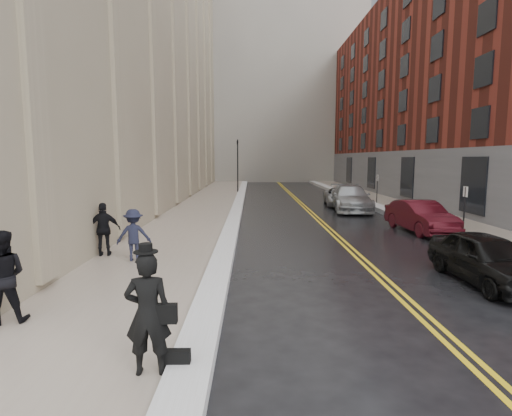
{
  "coord_description": "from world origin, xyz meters",
  "views": [
    {
      "loc": [
        -1.23,
        -8.88,
        3.42
      ],
      "look_at": [
        -1.08,
        5.67,
        1.6
      ],
      "focal_mm": 28.0,
      "sensor_mm": 36.0,
      "label": 1
    }
  ],
  "objects_px": {
    "pedestrian_c": "(104,229)",
    "pedestrian_a": "(2,277)",
    "car_silver_far": "(341,197)",
    "car_black": "(487,259)",
    "car_maroon": "(420,216)",
    "pedestrian_main": "(148,314)",
    "car_silver_near": "(350,198)",
    "pedestrian_b": "(134,235)"
  },
  "relations": [
    {
      "from": "pedestrian_c",
      "to": "pedestrian_a",
      "type": "bearing_deg",
      "value": 78.84
    },
    {
      "from": "car_silver_far",
      "to": "pedestrian_c",
      "type": "distance_m",
      "value": 19.2
    },
    {
      "from": "car_black",
      "to": "car_maroon",
      "type": "xyz_separation_m",
      "value": [
        1.39,
        7.64,
        0.04
      ]
    },
    {
      "from": "pedestrian_main",
      "to": "car_black",
      "type": "bearing_deg",
      "value": -153.21
    },
    {
      "from": "car_silver_near",
      "to": "pedestrian_b",
      "type": "height_order",
      "value": "pedestrian_b"
    },
    {
      "from": "car_black",
      "to": "pedestrian_main",
      "type": "bearing_deg",
      "value": -151.24
    },
    {
      "from": "car_black",
      "to": "car_silver_near",
      "type": "bearing_deg",
      "value": 87.75
    },
    {
      "from": "pedestrian_b",
      "to": "car_silver_near",
      "type": "bearing_deg",
      "value": -138.75
    },
    {
      "from": "pedestrian_a",
      "to": "pedestrian_b",
      "type": "xyz_separation_m",
      "value": [
        1.18,
        4.87,
        -0.11
      ]
    },
    {
      "from": "car_silver_near",
      "to": "pedestrian_main",
      "type": "height_order",
      "value": "pedestrian_main"
    },
    {
      "from": "car_maroon",
      "to": "pedestrian_b",
      "type": "height_order",
      "value": "pedestrian_b"
    },
    {
      "from": "car_maroon",
      "to": "pedestrian_b",
      "type": "bearing_deg",
      "value": -160.0
    },
    {
      "from": "car_silver_near",
      "to": "pedestrian_c",
      "type": "distance_m",
      "value": 16.97
    },
    {
      "from": "car_silver_far",
      "to": "pedestrian_main",
      "type": "xyz_separation_m",
      "value": [
        -8.0,
        -22.92,
        0.45
      ]
    },
    {
      "from": "pedestrian_c",
      "to": "car_silver_far",
      "type": "bearing_deg",
      "value": -137.59
    },
    {
      "from": "car_black",
      "to": "pedestrian_a",
      "type": "xyz_separation_m",
      "value": [
        -11.4,
        -2.85,
        0.39
      ]
    },
    {
      "from": "pedestrian_b",
      "to": "pedestrian_c",
      "type": "xyz_separation_m",
      "value": [
        -1.18,
        0.65,
        0.07
      ]
    },
    {
      "from": "pedestrian_main",
      "to": "pedestrian_c",
      "type": "relative_size",
      "value": 1.06
    },
    {
      "from": "pedestrian_main",
      "to": "pedestrian_a",
      "type": "xyz_separation_m",
      "value": [
        -3.4,
        1.95,
        -0.01
      ]
    },
    {
      "from": "car_black",
      "to": "pedestrian_c",
      "type": "distance_m",
      "value": 11.71
    },
    {
      "from": "pedestrian_c",
      "to": "pedestrian_main",
      "type": "bearing_deg",
      "value": 103.29
    },
    {
      "from": "car_silver_near",
      "to": "pedestrian_main",
      "type": "distance_m",
      "value": 21.59
    },
    {
      "from": "car_maroon",
      "to": "car_silver_far",
      "type": "xyz_separation_m",
      "value": [
        -1.39,
        10.48,
        -0.09
      ]
    },
    {
      "from": "car_black",
      "to": "pedestrian_b",
      "type": "xyz_separation_m",
      "value": [
        -10.22,
        2.02,
        0.29
      ]
    },
    {
      "from": "pedestrian_main",
      "to": "pedestrian_b",
      "type": "xyz_separation_m",
      "value": [
        -2.22,
        6.83,
        -0.12
      ]
    },
    {
      "from": "car_silver_near",
      "to": "pedestrian_b",
      "type": "xyz_separation_m",
      "value": [
        -10.22,
        -13.22,
        0.15
      ]
    },
    {
      "from": "car_silver_near",
      "to": "pedestrian_b",
      "type": "bearing_deg",
      "value": -122.74
    },
    {
      "from": "pedestrian_c",
      "to": "car_silver_near",
      "type": "bearing_deg",
      "value": -143.36
    },
    {
      "from": "car_silver_near",
      "to": "car_silver_far",
      "type": "xyz_separation_m",
      "value": [
        0.0,
        2.88,
        -0.18
      ]
    },
    {
      "from": "car_maroon",
      "to": "pedestrian_a",
      "type": "relative_size",
      "value": 2.37
    },
    {
      "from": "car_maroon",
      "to": "pedestrian_a",
      "type": "height_order",
      "value": "pedestrian_a"
    },
    {
      "from": "pedestrian_main",
      "to": "pedestrian_c",
      "type": "distance_m",
      "value": 8.21
    },
    {
      "from": "car_maroon",
      "to": "pedestrian_c",
      "type": "bearing_deg",
      "value": -164.59
    },
    {
      "from": "car_maroon",
      "to": "car_silver_near",
      "type": "xyz_separation_m",
      "value": [
        -1.39,
        7.6,
        0.09
      ]
    },
    {
      "from": "car_silver_near",
      "to": "pedestrian_main",
      "type": "bearing_deg",
      "value": -106.79
    },
    {
      "from": "car_silver_near",
      "to": "pedestrian_a",
      "type": "xyz_separation_m",
      "value": [
        -11.4,
        -18.09,
        0.26
      ]
    },
    {
      "from": "car_black",
      "to": "pedestrian_a",
      "type": "relative_size",
      "value": 2.18
    },
    {
      "from": "car_maroon",
      "to": "car_silver_far",
      "type": "relative_size",
      "value": 0.96
    },
    {
      "from": "car_silver_far",
      "to": "pedestrian_c",
      "type": "bearing_deg",
      "value": -121.33
    },
    {
      "from": "car_black",
      "to": "pedestrian_main",
      "type": "height_order",
      "value": "pedestrian_main"
    },
    {
      "from": "pedestrian_b",
      "to": "pedestrian_c",
      "type": "bearing_deg",
      "value": -39.94
    },
    {
      "from": "car_silver_near",
      "to": "pedestrian_c",
      "type": "bearing_deg",
      "value": -127.24
    }
  ]
}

